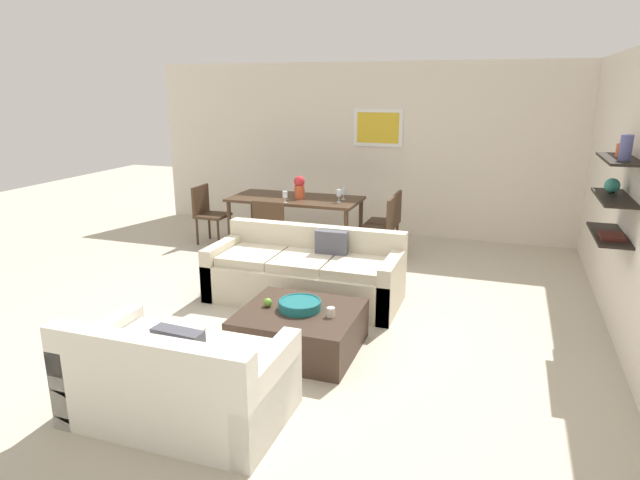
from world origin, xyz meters
name	(u,v)px	position (x,y,z in m)	size (l,w,h in m)	color
ground_plane	(305,311)	(0.00, 0.00, 0.00)	(18.00, 18.00, 0.00)	#BCB29E
back_wall_unit	(400,150)	(0.30, 3.53, 1.35)	(8.40, 0.09, 2.70)	silver
right_wall_shelf_unit	(630,195)	(3.03, 0.60, 1.35)	(0.34, 8.20, 2.70)	silver
sofa_beige	(306,275)	(-0.12, 0.34, 0.29)	(2.13, 0.90, 0.78)	beige
loveseat_white	(179,381)	(-0.17, -2.12, 0.29)	(1.52, 0.90, 0.78)	silver
coffee_table	(300,330)	(0.26, -0.84, 0.19)	(1.05, 0.96, 0.38)	#38281E
decorative_bowl	(300,305)	(0.25, -0.81, 0.43)	(0.39, 0.39, 0.09)	#19666B
candle_jar	(331,312)	(0.57, -0.87, 0.42)	(0.07, 0.07, 0.08)	silver
apple_on_coffee_table	(268,302)	(-0.05, -0.84, 0.42)	(0.08, 0.08, 0.08)	#669E2D
dining_table	(295,202)	(-0.99, 2.26, 0.68)	(1.91, 0.91, 0.75)	#422D1E
dining_chair_foot	(272,228)	(-0.99, 1.40, 0.50)	(0.44, 0.44, 0.88)	#422D1E
dining_chair_right_far	(389,218)	(0.37, 2.46, 0.50)	(0.44, 0.44, 0.88)	#422D1E
dining_chair_right_near	(383,224)	(0.37, 2.06, 0.50)	(0.44, 0.44, 0.88)	#422D1E
dining_chair_left_near	(208,210)	(-2.35, 2.06, 0.50)	(0.44, 0.44, 0.88)	#422D1E
wine_glass_foot	(285,195)	(-0.99, 1.87, 0.86)	(0.07, 0.07, 0.17)	silver
wine_glass_right_far	(343,191)	(-0.29, 2.37, 0.87)	(0.07, 0.07, 0.17)	silver
wine_glass_right_near	(339,193)	(-0.29, 2.15, 0.88)	(0.07, 0.07, 0.18)	silver
centerpiece_vase	(299,187)	(-0.92, 2.25, 0.92)	(0.16, 0.16, 0.33)	#D85933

